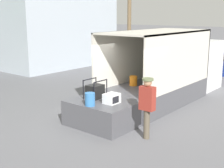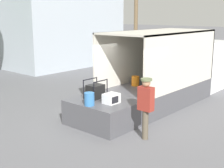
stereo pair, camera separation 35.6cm
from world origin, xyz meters
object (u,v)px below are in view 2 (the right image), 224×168
(worker_person, at_px, (146,102))
(portable_generator, at_px, (96,91))
(box_truck, at_px, (179,75))
(orange_bucket, at_px, (89,99))
(microwave, at_px, (111,98))

(worker_person, bearing_deg, portable_generator, 85.78)
(box_truck, bearing_deg, portable_generator, 175.42)
(portable_generator, relative_size, worker_person, 0.37)
(portable_generator, bearing_deg, orange_bucket, -149.39)
(box_truck, relative_size, microwave, 15.19)
(portable_generator, xyz_separation_m, orange_bucket, (-0.74, -0.44, -0.04))
(box_truck, xyz_separation_m, worker_person, (-5.05, -1.75, 0.18))
(portable_generator, height_order, orange_bucket, portable_generator)
(box_truck, relative_size, orange_bucket, 17.86)
(orange_bucket, bearing_deg, portable_generator, 30.61)
(microwave, height_order, worker_person, worker_person)
(microwave, height_order, orange_bucket, orange_bucket)
(microwave, relative_size, worker_person, 0.26)
(box_truck, distance_m, microwave, 5.02)
(orange_bucket, distance_m, worker_person, 1.80)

